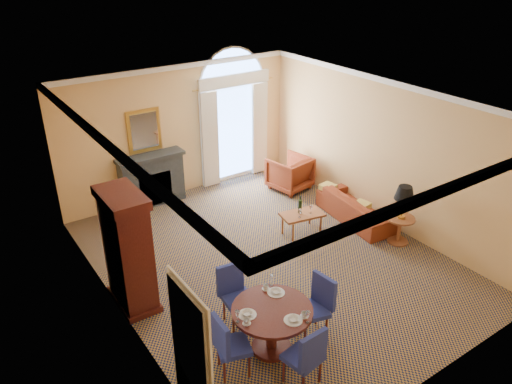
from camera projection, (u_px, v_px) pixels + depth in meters
ground at (270, 260)px, 9.92m from camera, size 7.50×7.50×0.00m
room_envelope at (250, 131)px, 9.28m from camera, size 6.04×7.52×3.45m
armoire at (128, 252)px, 8.31m from camera, size 0.61×1.08×2.12m
dining_table at (272, 320)px, 7.49m from camera, size 1.23×1.23×0.97m
dining_chair_north at (234, 290)px, 8.08m from camera, size 0.52×0.53×1.05m
dining_chair_south at (307, 355)px, 6.81m from camera, size 0.54×0.54×1.05m
dining_chair_east at (317, 302)px, 7.82m from camera, size 0.57×0.57×1.05m
dining_chair_west at (227, 343)px, 7.02m from camera, size 0.58×0.58×1.05m
sofa at (356, 208)px, 11.24m from camera, size 1.02×2.11×0.59m
armchair at (290, 173)px, 12.62m from camera, size 1.07×1.09×0.86m
coffee_table at (302, 214)px, 10.68m from camera, size 0.98×0.66×0.85m
side_table at (403, 207)px, 10.14m from camera, size 0.59×0.59×1.27m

